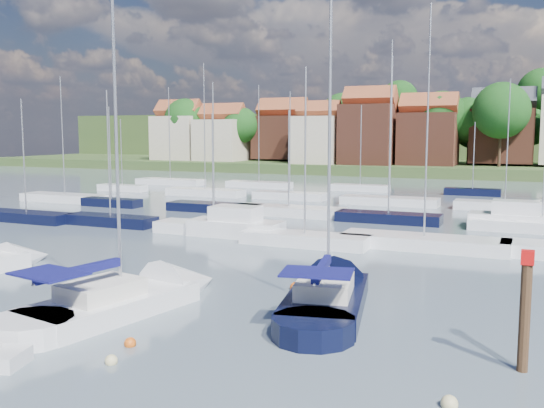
% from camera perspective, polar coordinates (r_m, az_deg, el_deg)
% --- Properties ---
extents(ground, '(260.00, 260.00, 0.00)m').
position_cam_1_polar(ground, '(61.58, 9.50, -0.44)').
color(ground, '#4D5D69').
rests_on(ground, ground).
extents(sailboat_centre, '(5.37, 12.32, 16.20)m').
position_cam_1_polar(sailboat_centre, '(27.62, -12.49, -8.69)').
color(sailboat_centre, white).
rests_on(sailboat_centre, ground).
extents(sailboat_navy, '(5.40, 12.30, 16.49)m').
position_cam_1_polar(sailboat_navy, '(27.90, 5.51, -8.39)').
color(sailboat_navy, black).
rests_on(sailboat_navy, ground).
extents(timber_piling, '(0.40, 0.40, 6.20)m').
position_cam_1_polar(timber_piling, '(21.42, 22.58, -11.96)').
color(timber_piling, '#4C331E').
rests_on(timber_piling, ground).
extents(buoy_c, '(0.52, 0.52, 0.52)m').
position_cam_1_polar(buoy_c, '(26.59, -23.24, -10.48)').
color(buoy_c, '#D85914').
rests_on(buoy_c, ground).
extents(buoy_d, '(0.44, 0.44, 0.44)m').
position_cam_1_polar(buoy_d, '(22.92, -13.20, -12.88)').
color(buoy_d, '#D85914').
rests_on(buoy_d, ground).
extents(buoy_e, '(0.55, 0.55, 0.55)m').
position_cam_1_polar(buoy_e, '(29.86, 2.22, -8.05)').
color(buoy_e, '#D85914').
rests_on(buoy_e, ground).
extents(buoy_f, '(0.49, 0.49, 0.49)m').
position_cam_1_polar(buoy_f, '(18.52, 16.34, -17.88)').
color(buoy_f, beige).
rests_on(buoy_f, ground).
extents(buoy_g, '(0.43, 0.43, 0.43)m').
position_cam_1_polar(buoy_g, '(21.44, -14.88, -14.33)').
color(buoy_g, beige).
rests_on(buoy_g, ground).
extents(marina_field, '(79.62, 41.41, 15.93)m').
position_cam_1_polar(marina_field, '(56.41, 10.19, -0.67)').
color(marina_field, white).
rests_on(marina_field, ground).
extents(far_shore_town, '(212.46, 90.00, 22.27)m').
position_cam_1_polar(far_shore_town, '(152.52, 18.88, 5.28)').
color(far_shore_town, '#46562B').
rests_on(far_shore_town, ground).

